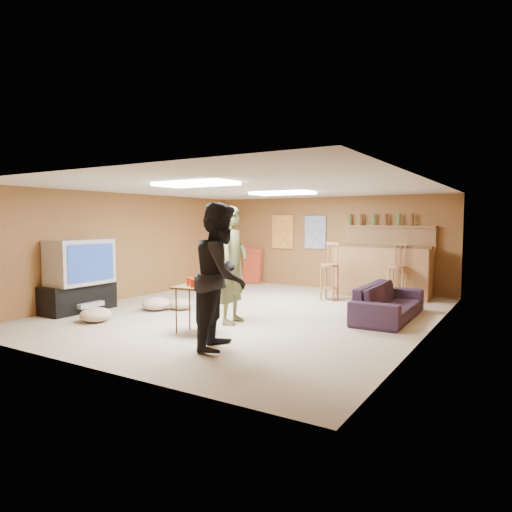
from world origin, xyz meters
The scene contains 32 objects.
ground centered at (0.00, 0.00, 0.00)m, with size 7.00×7.00×0.00m, color tan.
ceiling centered at (0.00, 0.00, 2.20)m, with size 6.00×7.00×0.02m, color silver.
wall_back centered at (0.00, 3.50, 1.10)m, with size 6.00×0.02×2.20m, color brown.
wall_front centered at (0.00, -3.50, 1.10)m, with size 6.00×0.02×2.20m, color brown.
wall_left centered at (-3.00, 0.00, 1.10)m, with size 0.02×7.00×2.20m, color brown.
wall_right centered at (3.00, 0.00, 1.10)m, with size 0.02×7.00×2.20m, color brown.
tv_stand centered at (-2.72, -1.50, 0.25)m, with size 0.55×1.30×0.50m, color black.
dvd_box centered at (-2.50, -1.50, 0.15)m, with size 0.35×0.50×0.08m, color #B2B2B7.
tv_body centered at (-2.65, -1.50, 0.90)m, with size 0.60×1.10×0.80m, color #B2B2B7.
tv_screen centered at (-2.34, -1.50, 0.90)m, with size 0.02×0.95×0.65m, color navy.
bar_counter centered at (1.50, 2.95, 0.55)m, with size 2.00×0.60×1.10m, color brown.
bar_lip centered at (1.50, 2.70, 1.10)m, with size 2.10×0.12×0.05m, color #432D15.
bar_shelf centered at (1.50, 3.40, 1.50)m, with size 2.00×0.18×0.05m, color brown.
bar_backing centered at (1.50, 3.42, 1.20)m, with size 2.00×0.14×0.60m, color brown.
poster_left centered at (-1.20, 3.46, 1.35)m, with size 0.60×0.03×0.85m, color #BF3F26.
poster_right centered at (-0.30, 3.46, 1.35)m, with size 0.55×0.03×0.80m, color #334C99.
folding_chair_stack centered at (-2.00, 3.30, 0.45)m, with size 0.50×0.14×0.90m, color #B63821.
ceiling_panel_front centered at (0.00, -1.50, 2.17)m, with size 1.20×0.60×0.04m, color white.
ceiling_panel_back centered at (0.00, 1.20, 2.17)m, with size 1.20×0.60×0.04m, color white.
person_olive centered at (0.19, -0.82, 0.93)m, with size 0.68×0.45×1.87m, color brown.
person_black centered at (0.86, -2.06, 0.93)m, with size 0.91×0.71×1.86m, color black.
sofa centered at (2.23, 0.79, 0.29)m, with size 1.97×0.77×0.57m, color black.
tray_table centered at (0.06, -1.65, 0.34)m, with size 0.53×0.42×0.68m, color #432D15.
cup_red_near centered at (-0.04, -1.61, 0.74)m, with size 0.09×0.09×0.12m, color #B4280C.
cup_red_far centered at (0.13, -1.72, 0.75)m, with size 0.09×0.09×0.12m, color #B4280C.
cup_blue centered at (0.21, -1.55, 0.74)m, with size 0.08×0.08×0.11m, color navy.
bar_stool_left centered at (0.70, 1.96, 0.58)m, with size 0.37×0.37×1.16m, color brown, non-canonical shape.
bar_stool_right centered at (1.96, 2.43, 0.62)m, with size 0.39×0.39×1.25m, color brown, non-canonical shape.
cushion_near_tv centered at (-1.60, -0.69, 0.12)m, with size 0.52×0.52×0.23m, color tan.
cushion_mid centered at (-1.26, -0.40, 0.10)m, with size 0.44×0.44×0.20m, color tan.
cushion_far centered at (-1.76, -1.91, 0.11)m, with size 0.51×0.51×0.23m, color tan.
bottle_row centered at (1.30, 3.38, 1.65)m, with size 1.48×0.08×0.26m, color #3F7233, non-canonical shape.
Camera 1 is at (4.26, -6.77, 1.64)m, focal length 32.00 mm.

